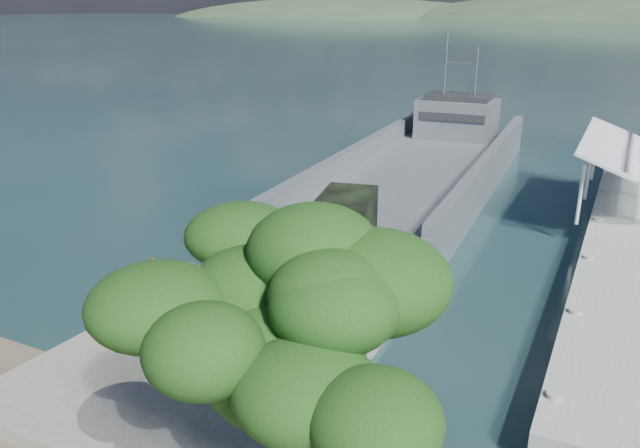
{
  "coord_description": "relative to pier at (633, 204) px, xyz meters",
  "views": [
    {
      "loc": [
        12.2,
        -19.17,
        12.27
      ],
      "look_at": [
        -0.4,
        6.0,
        2.33
      ],
      "focal_mm": 35.0,
      "sensor_mm": 36.0,
      "label": 1
    }
  ],
  "objects": [
    {
      "name": "pier",
      "position": [
        0.0,
        0.0,
        0.0
      ],
      "size": [
        6.4,
        44.0,
        6.1
      ],
      "color": "#9B9C93",
      "rests_on": "ground"
    },
    {
      "name": "ground",
      "position": [
        -13.0,
        -18.77,
        -1.6
      ],
      "size": [
        1400.0,
        1400.0,
        0.0
      ],
      "primitive_type": "plane",
      "color": "#183939",
      "rests_on": "ground"
    },
    {
      "name": "soldier",
      "position": [
        -17.15,
        -20.3,
        -0.2
      ],
      "size": [
        0.79,
        0.69,
        1.8
      ],
      "primitive_type": "imported",
      "rotation": [
        0.0,
        0.0,
        0.5
      ],
      "color": "#1E2F1A",
      "rests_on": "boat_ramp"
    },
    {
      "name": "landing_craft",
      "position": [
        -13.21,
        2.57,
        -0.7
      ],
      "size": [
        10.89,
        37.27,
        10.96
      ],
      "rotation": [
        0.0,
        0.0,
        0.05
      ],
      "color": "#50565E",
      "rests_on": "ground"
    },
    {
      "name": "military_truck",
      "position": [
        -11.47,
        -14.78,
        0.75
      ],
      "size": [
        4.03,
        8.31,
        3.71
      ],
      "rotation": [
        0.0,
        0.0,
        0.21
      ],
      "color": "black",
      "rests_on": "boat_ramp"
    },
    {
      "name": "boat_ramp",
      "position": [
        -13.0,
        -19.77,
        -1.35
      ],
      "size": [
        10.0,
        18.0,
        0.5
      ],
      "primitive_type": "cube",
      "color": "slate",
      "rests_on": "ground"
    },
    {
      "name": "overhang_tree",
      "position": [
        -6.81,
        -27.23,
        4.54
      ],
      "size": [
        8.44,
        7.77,
        7.66
      ],
      "color": "#332014",
      "rests_on": "ground"
    },
    {
      "name": "shoreline_rocks",
      "position": [
        -19.2,
        -18.27,
        -1.6
      ],
      "size": [
        3.2,
        5.6,
        0.9
      ],
      "primitive_type": null,
      "color": "#4C4D4A",
      "rests_on": "ground"
    }
  ]
}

